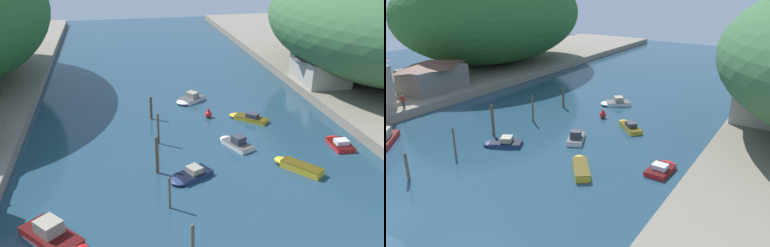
# 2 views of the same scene
# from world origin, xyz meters

# --- Properties ---
(water_surface) EXTENTS (130.00, 130.00, 0.00)m
(water_surface) POSITION_xyz_m (0.00, 30.00, 0.00)
(water_surface) COLOR #234256
(water_surface) RESTS_ON ground
(left_bank) EXTENTS (22.00, 120.00, 1.14)m
(left_bank) POSITION_xyz_m (-27.91, 30.00, 0.57)
(left_bank) COLOR gray
(left_bank) RESTS_ON ground
(hillside_left) EXTENTS (28.39, 39.75, 18.23)m
(hillside_left) POSITION_xyz_m (-29.01, 42.53, 10.25)
(hillside_left) COLOR #2D662D
(hillside_left) RESTS_ON left_bank
(boathouse_shed) EXTENTS (5.83, 9.26, 4.47)m
(boathouse_shed) POSITION_xyz_m (-21.73, 22.03, 3.44)
(boathouse_shed) COLOR slate
(boathouse_shed) RESTS_ON left_bank
(right_bank_cottage) EXTENTS (6.15, 8.02, 4.55)m
(right_bank_cottage) POSITION_xyz_m (20.10, 34.17, 3.49)
(right_bank_cottage) COLOR #B2A899
(right_bank_cottage) RESTS_ON right_bank
(boat_yellow_tender) EXTENTS (4.34, 4.22, 0.92)m
(boat_yellow_tender) POSITION_xyz_m (7.43, 25.97, 0.29)
(boat_yellow_tender) COLOR gold
(boat_yellow_tender) RESTS_ON water_surface
(boat_navy_launch) EXTENTS (2.00, 3.78, 0.84)m
(boat_navy_launch) POSITION_xyz_m (14.39, 17.94, 0.26)
(boat_navy_launch) COLOR red
(boat_navy_launch) RESTS_ON water_surface
(boat_cabin_cruiser) EXTENTS (3.82, 4.50, 0.67)m
(boat_cabin_cruiser) POSITION_xyz_m (8.17, 14.25, 0.33)
(boat_cabin_cruiser) COLOR gold
(boat_cabin_cruiser) RESTS_ON water_surface
(boat_red_skiff) EXTENTS (4.32, 3.41, 0.96)m
(boat_red_skiff) POSITION_xyz_m (-1.50, 14.52, 0.30)
(boat_red_skiff) COLOR navy
(boat_red_skiff) RESTS_ON water_surface
(boat_far_upstream) EXTENTS (3.09, 4.31, 1.22)m
(boat_far_upstream) POSITION_xyz_m (4.13, 19.85, 0.36)
(boat_far_upstream) COLOR silver
(boat_far_upstream) RESTS_ON water_surface
(boat_mid_channel) EXTENTS (4.32, 3.96, 1.15)m
(boat_mid_channel) POSITION_xyz_m (2.02, 33.05, 0.35)
(boat_mid_channel) COLOR white
(boat_mid_channel) RESTS_ON water_surface
(mooring_post_nearest) EXTENTS (0.25, 0.25, 2.49)m
(mooring_post_nearest) POSITION_xyz_m (-3.18, 4.88, 1.25)
(mooring_post_nearest) COLOR brown
(mooring_post_nearest) RESTS_ON water_surface
(mooring_post_second) EXTENTS (0.20, 0.20, 2.78)m
(mooring_post_second) POSITION_xyz_m (-3.86, 10.45, 1.40)
(mooring_post_second) COLOR brown
(mooring_post_second) RESTS_ON water_surface
(mooring_post_middle) EXTENTS (0.31, 0.31, 3.59)m
(mooring_post_middle) POSITION_xyz_m (-4.16, 15.99, 1.80)
(mooring_post_middle) COLOR brown
(mooring_post_middle) RESTS_ON water_surface
(mooring_post_fourth) EXTENTS (0.22, 0.22, 3.33)m
(mooring_post_fourth) POSITION_xyz_m (-3.34, 21.82, 1.67)
(mooring_post_fourth) COLOR brown
(mooring_post_fourth) RESTS_ON water_surface
(mooring_post_farthest) EXTENTS (0.31, 0.31, 2.76)m
(mooring_post_farthest) POSITION_xyz_m (-3.38, 28.36, 1.39)
(mooring_post_farthest) COLOR brown
(mooring_post_farthest) RESTS_ON water_surface
(channel_buoy_near) EXTENTS (0.79, 0.79, 1.19)m
(channel_buoy_near) POSITION_xyz_m (3.15, 27.48, 0.46)
(channel_buoy_near) COLOR red
(channel_buoy_near) RESTS_ON water_surface
(person_on_quay) EXTENTS (0.32, 0.43, 1.69)m
(person_on_quay) POSITION_xyz_m (-17.86, 14.54, 2.12)
(person_on_quay) COLOR #282D3D
(person_on_quay) RESTS_ON left_bank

